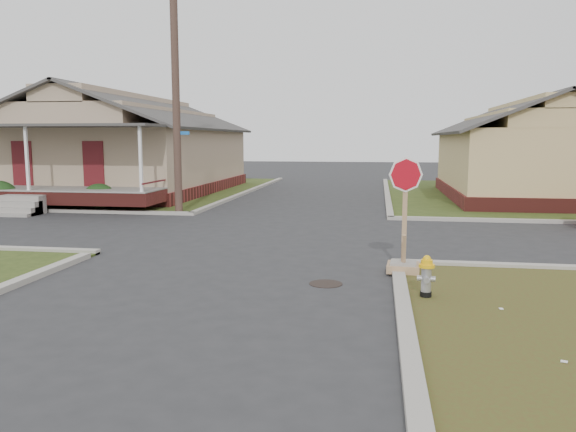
# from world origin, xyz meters

# --- Properties ---
(ground) EXTENTS (120.00, 120.00, 0.00)m
(ground) POSITION_xyz_m (0.00, 0.00, 0.00)
(ground) COLOR #2A2B2D
(ground) RESTS_ON ground
(verge_far_left) EXTENTS (19.00, 19.00, 0.05)m
(verge_far_left) POSITION_xyz_m (-13.00, 18.00, 0.03)
(verge_far_left) COLOR #2E3E16
(verge_far_left) RESTS_ON ground
(curbs) EXTENTS (80.00, 40.00, 0.12)m
(curbs) POSITION_xyz_m (0.00, 5.00, 0.00)
(curbs) COLOR #A59F95
(curbs) RESTS_ON ground
(manhole) EXTENTS (0.64, 0.64, 0.01)m
(manhole) POSITION_xyz_m (2.20, -0.50, 0.01)
(manhole) COLOR black
(manhole) RESTS_ON ground
(corner_house) EXTENTS (10.10, 15.50, 5.30)m
(corner_house) POSITION_xyz_m (-10.00, 16.68, 2.28)
(corner_house) COLOR maroon
(corner_house) RESTS_ON ground
(side_house_yellow) EXTENTS (7.60, 11.60, 4.70)m
(side_house_yellow) POSITION_xyz_m (10.00, 16.50, 2.19)
(side_house_yellow) COLOR maroon
(side_house_yellow) RESTS_ON ground
(utility_pole) EXTENTS (1.80, 0.28, 9.00)m
(utility_pole) POSITION_xyz_m (-4.20, 8.90, 4.66)
(utility_pole) COLOR #3E2B24
(utility_pole) RESTS_ON ground
(fire_hydrant) EXTENTS (0.27, 0.27, 0.73)m
(fire_hydrant) POSITION_xyz_m (4.01, -1.26, 0.45)
(fire_hydrant) COLOR black
(fire_hydrant) RESTS_ON ground
(stop_sign) EXTENTS (0.67, 0.65, 2.37)m
(stop_sign) POSITION_xyz_m (3.70, 0.59, 0.56)
(stop_sign) COLOR #A58359
(stop_sign) RESTS_ON ground
(hedge_right) EXTENTS (1.35, 1.10, 1.03)m
(hedge_right) POSITION_xyz_m (-7.71, 9.54, 0.56)
(hedge_right) COLOR #173D16
(hedge_right) RESTS_ON verge_far_left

